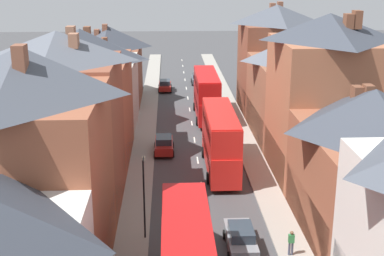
{
  "coord_description": "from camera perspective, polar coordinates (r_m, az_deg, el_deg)",
  "views": [
    {
      "loc": [
        -2.6,
        -15.99,
        17.2
      ],
      "look_at": [
        -0.46,
        31.4,
        2.68
      ],
      "focal_mm": 50.0,
      "sensor_mm": 36.0,
      "label": 1
    }
  ],
  "objects": [
    {
      "name": "pavement_left",
      "position": [
        56.69,
        -4.99,
        -0.64
      ],
      "size": [
        2.2,
        104.0,
        0.14
      ],
      "primitive_type": "cube",
      "color": "gray",
      "rests_on": "ground"
    },
    {
      "name": "pavement_right",
      "position": [
        57.16,
        5.28,
        -0.5
      ],
      "size": [
        2.2,
        104.0,
        0.14
      ],
      "primitive_type": "cube",
      "color": "gray",
      "rests_on": "ground"
    },
    {
      "name": "centre_line_dashes",
      "position": [
        54.82,
        0.26,
        -1.26
      ],
      "size": [
        0.14,
        97.8,
        0.01
      ],
      "color": "silver",
      "rests_on": "ground"
    },
    {
      "name": "terrace_row_left",
      "position": [
        39.62,
        -13.51,
        -0.3
      ],
      "size": [
        8.0,
        71.37,
        13.5
      ],
      "color": "brown",
      "rests_on": "ground"
    },
    {
      "name": "terrace_row_right",
      "position": [
        40.51,
        15.93,
        -0.18
      ],
      "size": [
        8.0,
        62.87,
        13.91
      ],
      "color": "beige",
      "rests_on": "ground"
    },
    {
      "name": "double_decker_bus_lead",
      "position": [
        45.99,
        3.02,
        -1.23
      ],
      "size": [
        2.74,
        10.8,
        5.3
      ],
      "color": "red",
      "rests_on": "ground"
    },
    {
      "name": "double_decker_bus_far_approaching",
      "position": [
        62.01,
        1.55,
        3.6
      ],
      "size": [
        2.74,
        10.8,
        5.3
      ],
      "color": "red",
      "rests_on": "ground"
    },
    {
      "name": "car_near_blue",
      "position": [
        76.22,
        -2.91,
        4.57
      ],
      "size": [
        1.9,
        4.27,
        1.58
      ],
      "color": "maroon",
      "rests_on": "ground"
    },
    {
      "name": "car_near_silver",
      "position": [
        34.27,
        5.21,
        -11.59
      ],
      "size": [
        1.9,
        4.5,
        1.65
      ],
      "color": "gray",
      "rests_on": "ground"
    },
    {
      "name": "car_mid_black",
      "position": [
        50.89,
        -3.01,
        -1.75
      ],
      "size": [
        1.9,
        4.21,
        1.68
      ],
      "color": "maroon",
      "rests_on": "ground"
    },
    {
      "name": "car_parked_left_b",
      "position": [
        80.62,
        0.6,
        5.29
      ],
      "size": [
        1.9,
        3.8,
        1.61
      ],
      "color": "#4C515B",
      "rests_on": "ground"
    },
    {
      "name": "pedestrian_mid_left",
      "position": [
        33.83,
        10.54,
        -11.83
      ],
      "size": [
        0.36,
        0.22,
        1.61
      ],
      "color": "#3D4256",
      "rests_on": "pavement_right"
    },
    {
      "name": "street_lamp",
      "position": [
        34.53,
        -5.14,
        -6.89
      ],
      "size": [
        0.2,
        1.12,
        5.5
      ],
      "color": "black",
      "rests_on": "ground"
    }
  ]
}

